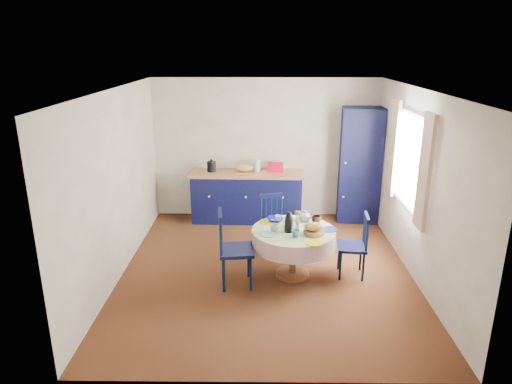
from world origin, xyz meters
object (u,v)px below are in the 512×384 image
chair_right (355,245)px  mug_b (295,233)px  mug_c (316,220)px  kitchen_counter (247,196)px  pantry_cabinet (360,165)px  dining_table (294,238)px  mug_a (274,228)px  cobalt_bowl (275,220)px  chair_far (273,223)px  chair_left (233,248)px  mug_d (278,218)px

chair_right → mug_b: (-0.83, -0.25, 0.28)m
mug_b → mug_c: 0.58m
kitchen_counter → pantry_cabinet: pantry_cabinet is taller
chair_right → mug_c: 0.62m
dining_table → mug_a: bearing=-169.6°
cobalt_bowl → pantry_cabinet: bearing=50.1°
kitchen_counter → chair_right: bearing=-52.1°
chair_far → dining_table: bearing=-82.9°
chair_right → dining_table: bearing=-83.1°
mug_c → mug_a: bearing=-153.3°
chair_left → mug_b: bearing=-95.0°
chair_right → chair_left: bearing=-74.8°
mug_b → chair_far: bearing=104.2°
chair_far → mug_b: 1.10m
chair_far → mug_d: 0.56m
mug_a → mug_b: size_ratio=1.08×
mug_a → mug_b: mug_b is taller
pantry_cabinet → chair_right: pantry_cabinet is taller
pantry_cabinet → dining_table: 2.54m
kitchen_counter → cobalt_bowl: 1.87m
chair_left → chair_right: 1.66m
pantry_cabinet → mug_c: size_ratio=15.30×
kitchen_counter → chair_right: (1.53, -2.08, -0.01)m
dining_table → pantry_cabinet: bearing=58.9°
kitchen_counter → mug_c: kitchen_counter is taller
dining_table → chair_right: (0.83, 0.02, -0.11)m
mug_c → chair_far: bearing=136.9°
mug_d → cobalt_bowl: mug_d is taller
mug_a → mug_c: 0.66m
dining_table → mug_d: size_ratio=12.46×
mug_b → mug_d: bearing=110.5°
mug_c → chair_right: bearing=-24.4°
chair_left → mug_b: 0.83m
cobalt_bowl → chair_far: bearing=92.2°
kitchen_counter → mug_a: 2.21m
mug_c → mug_d: mug_c is taller
cobalt_bowl → dining_table: bearing=-50.9°
mug_a → cobalt_bowl: bearing=86.5°
cobalt_bowl → chair_left: bearing=-135.3°
chair_left → mug_b: (0.81, 0.02, 0.20)m
dining_table → cobalt_bowl: dining_table is taller
pantry_cabinet → cobalt_bowl: 2.42m
dining_table → chair_right: dining_table is taller
cobalt_bowl → mug_b: bearing=-65.8°
chair_right → mug_d: bearing=-100.0°
mug_a → kitchen_counter: bearing=101.4°
mug_d → cobalt_bowl: (-0.04, -0.01, -0.02)m
mug_b → kitchen_counter: bearing=106.6°
chair_far → mug_b: size_ratio=8.54×
mug_b → cobalt_bowl: 0.59m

